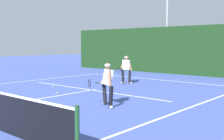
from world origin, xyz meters
name	(u,v)px	position (x,y,z in m)	size (l,w,h in m)	color
court_line_baseline_far	(155,79)	(0.00, 11.77, 0.00)	(10.60, 0.10, 0.01)	white
court_line_service	(92,90)	(0.00, 6.14, 0.00)	(8.64, 0.10, 0.01)	white
court_line_centre	(40,99)	(0.00, 3.20, 0.00)	(0.10, 6.40, 0.01)	white
player_near	(107,83)	(2.97, 3.95, 0.84)	(1.11, 0.78, 1.54)	black
player_far	(126,68)	(-0.16, 9.01, 0.85)	(0.68, 0.90, 1.56)	black
tennis_ball	(53,86)	(-2.17, 5.54, 0.03)	(0.07, 0.07, 0.07)	#D1E033
tennis_ball_extra	(58,93)	(-0.46, 4.46, 0.03)	(0.07, 0.07, 0.07)	#D1E033
back_fence_windscreen	(183,50)	(0.00, 15.48, 1.75)	(21.36, 0.12, 3.51)	#183616
light_pole	(167,6)	(-2.24, 16.96, 5.23)	(0.55, 0.44, 8.70)	#9EA39E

